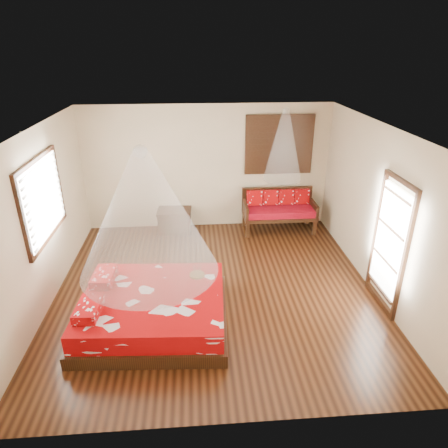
{
  "coord_description": "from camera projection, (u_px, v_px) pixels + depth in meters",
  "views": [
    {
      "loc": [
        -0.31,
        -5.93,
        3.97
      ],
      "look_at": [
        0.18,
        0.23,
        1.15
      ],
      "focal_mm": 32.0,
      "sensor_mm": 36.0,
      "label": 1
    }
  ],
  "objects": [
    {
      "name": "mosquito_net_main",
      "position": [
        146.0,
        213.0,
        5.45
      ],
      "size": [
        1.97,
        1.97,
        1.8
      ],
      "primitive_type": "cone",
      "color": "white",
      "rests_on": "ceiling"
    },
    {
      "name": "storage_chest",
      "position": [
        175.0,
        220.0,
        9.11
      ],
      "size": [
        0.79,
        0.59,
        0.52
      ],
      "rotation": [
        0.0,
        0.0,
        -0.06
      ],
      "color": "black",
      "rests_on": "floor"
    },
    {
      "name": "glazed_door",
      "position": [
        389.0,
        245.0,
        6.26
      ],
      "size": [
        0.08,
        1.02,
        2.16
      ],
      "color": "black",
      "rests_on": "floor"
    },
    {
      "name": "mosquito_net_daybed",
      "position": [
        284.0,
        145.0,
        8.38
      ],
      "size": [
        0.83,
        0.83,
        1.5
      ],
      "primitive_type": "cone",
      "color": "white",
      "rests_on": "ceiling"
    },
    {
      "name": "bed",
      "position": [
        153.0,
        309.0,
        6.11
      ],
      "size": [
        2.31,
        2.12,
        0.65
      ],
      "rotation": [
        0.0,
        0.0,
        -0.06
      ],
      "color": "black",
      "rests_on": "floor"
    },
    {
      "name": "room",
      "position": [
        214.0,
        216.0,
        6.47
      ],
      "size": [
        5.54,
        5.54,
        2.84
      ],
      "color": "black",
      "rests_on": "ground"
    },
    {
      "name": "daybed",
      "position": [
        279.0,
        208.0,
        9.11
      ],
      "size": [
        1.63,
        0.73,
        0.94
      ],
      "color": "black",
      "rests_on": "floor"
    },
    {
      "name": "shutter_panel",
      "position": [
        279.0,
        145.0,
        8.84
      ],
      "size": [
        1.52,
        0.06,
        1.32
      ],
      "color": "black",
      "rests_on": "wall_back"
    },
    {
      "name": "wine_tray",
      "position": [
        197.0,
        273.0,
        6.49
      ],
      "size": [
        0.25,
        0.25,
        0.2
      ],
      "rotation": [
        0.0,
        0.0,
        0.1
      ],
      "color": "brown",
      "rests_on": "bed"
    },
    {
      "name": "window_left",
      "position": [
        43.0,
        199.0,
        6.34
      ],
      "size": [
        0.1,
        1.74,
        1.34
      ],
      "color": "black",
      "rests_on": "wall_left"
    }
  ]
}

